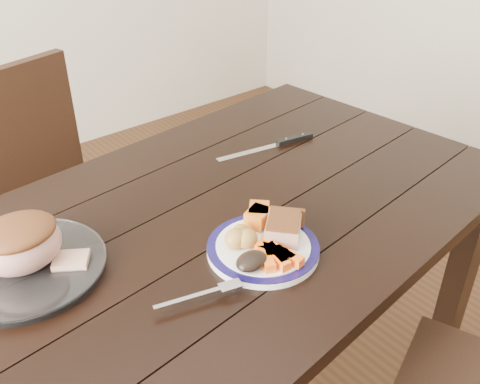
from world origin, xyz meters
TOP-DOWN VIEW (x-y plane):
  - dining_table at (0.00, 0.00)m, footprint 1.68×1.04m
  - chair_far at (-0.12, 0.74)m, footprint 0.52×0.52m
  - dinner_plate at (0.01, -0.18)m, footprint 0.24×0.24m
  - plate_rim at (0.01, -0.18)m, footprint 0.24×0.24m
  - serving_platter at (-0.41, 0.08)m, footprint 0.32×0.32m
  - pork_slice at (0.07, -0.18)m, footprint 0.12×0.12m
  - roasted_potatoes at (-0.02, -0.15)m, footprint 0.07×0.07m
  - carrot_batons at (0.00, -0.23)m, footprint 0.08×0.12m
  - pumpkin_wedges at (0.06, -0.11)m, footprint 0.08×0.08m
  - dark_mushroom at (-0.05, -0.22)m, footprint 0.07×0.05m
  - fork at (-0.17, -0.22)m, footprint 0.18×0.07m
  - roast_joint at (-0.41, 0.08)m, footprint 0.16×0.14m
  - cut_slice at (-0.33, 0.03)m, footprint 0.09×0.08m
  - carving_knife at (0.40, 0.17)m, footprint 0.32×0.08m

SIDE VIEW (x-z plane):
  - chair_far at x=-0.12m, z-range 0.06..0.99m
  - dining_table at x=0.00m, z-range 0.28..1.03m
  - carving_knife at x=0.40m, z-range 0.75..0.76m
  - dinner_plate at x=0.01m, z-range 0.75..0.77m
  - serving_platter at x=-0.41m, z-range 0.75..0.77m
  - plate_rim at x=0.01m, z-range 0.76..0.78m
  - fork at x=-0.17m, z-range 0.77..0.77m
  - cut_slice at x=-0.33m, z-range 0.77..0.78m
  - carrot_batons at x=0.00m, z-range 0.77..0.79m
  - dark_mushroom at x=-0.05m, z-range 0.77..0.80m
  - pumpkin_wedges at x=0.06m, z-range 0.77..0.81m
  - pork_slice at x=0.07m, z-range 0.77..0.81m
  - roasted_potatoes at x=-0.02m, z-range 0.77..0.81m
  - roast_joint at x=-0.41m, z-range 0.77..0.87m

